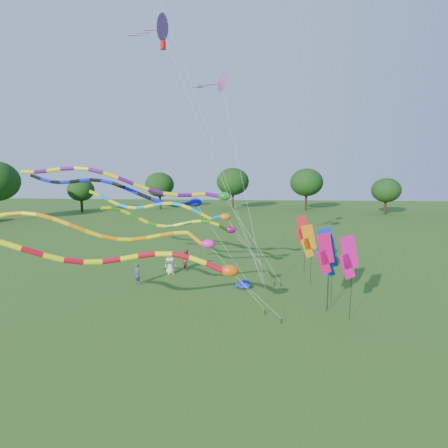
# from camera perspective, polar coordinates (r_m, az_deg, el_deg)

# --- Properties ---
(ground) EXTENTS (160.00, 160.00, 0.00)m
(ground) POSITION_cam_1_polar(r_m,az_deg,el_deg) (22.39, 0.09, -13.78)
(ground) COLOR #295617
(ground) RESTS_ON ground
(tree_ring) EXTENTS (118.90, 120.46, 9.45)m
(tree_ring) POSITION_cam_1_polar(r_m,az_deg,el_deg) (22.57, 10.91, 0.51)
(tree_ring) COLOR #382314
(tree_ring) RESTS_ON ground
(tube_kite_red) EXTENTS (14.81, 4.13, 6.18)m
(tube_kite_red) POSITION_cam_1_polar(r_m,az_deg,el_deg) (19.61, -13.06, -5.28)
(tube_kite_red) COLOR black
(tube_kite_red) RESTS_ON ground
(tube_kite_orange) EXTENTS (14.12, 2.66, 6.84)m
(tube_kite_orange) POSITION_cam_1_polar(r_m,az_deg,el_deg) (21.20, -14.10, -1.35)
(tube_kite_orange) COLOR black
(tube_kite_orange) RESTS_ON ground
(tube_kite_purple) EXTENTS (17.66, 2.07, 9.28)m
(tube_kite_purple) POSITION_cam_1_polar(r_m,az_deg,el_deg) (26.39, -11.71, 5.82)
(tube_kite_purple) COLOR black
(tube_kite_purple) RESTS_ON ground
(tube_kite_blue) EXTENTS (17.47, 2.86, 8.59)m
(tube_kite_blue) POSITION_cam_1_polar(r_m,az_deg,el_deg) (29.51, -14.57, 4.84)
(tube_kite_blue) COLOR black
(tube_kite_blue) RESTS_ON ground
(tube_kite_cyan) EXTENTS (13.12, 1.14, 7.38)m
(tube_kite_cyan) POSITION_cam_1_polar(r_m,az_deg,el_deg) (26.76, -7.52, 2.23)
(tube_kite_cyan) COLOR black
(tube_kite_cyan) RESTS_ON ground
(tube_kite_green) EXTENTS (11.73, 3.07, 6.41)m
(tube_kite_green) POSITION_cam_1_polar(r_m,az_deg,el_deg) (26.94, -5.75, 0.10)
(tube_kite_green) COLOR black
(tube_kite_green) RESTS_ON ground
(delta_kite_high_a) EXTENTS (9.21, 1.94, 18.73)m
(delta_kite_high_a) POSITION_cam_1_polar(r_m,az_deg,el_deg) (27.32, -9.56, 27.42)
(delta_kite_high_a) COLOR black
(delta_kite_high_a) RESTS_ON ground
(delta_kite_high_c) EXTENTS (5.71, 5.27, 15.87)m
(delta_kite_high_c) POSITION_cam_1_polar(r_m,az_deg,el_deg) (29.70, -0.48, 20.84)
(delta_kite_high_c) COLOR black
(delta_kite_high_c) RESTS_ON ground
(banner_pole_magenta_b) EXTENTS (1.16, 0.24, 4.87)m
(banner_pole_magenta_b) POSITION_cam_1_polar(r_m,az_deg,el_deg) (21.79, 18.43, -4.88)
(banner_pole_magenta_b) COLOR black
(banner_pole_magenta_b) RESTS_ON ground
(banner_pole_magenta_a) EXTENTS (1.13, 0.44, 4.82)m
(banner_pole_magenta_a) POSITION_cam_1_polar(r_m,az_deg,el_deg) (22.54, 15.16, -4.44)
(banner_pole_magenta_a) COLOR black
(banner_pole_magenta_a) RESTS_ON ground
(banner_pole_orange) EXTENTS (1.16, 0.29, 4.48)m
(banner_pole_orange) POSITION_cam_1_polar(r_m,az_deg,el_deg) (28.02, 12.71, -2.55)
(banner_pole_orange) COLOR black
(banner_pole_orange) RESTS_ON ground
(banner_pole_blue_a) EXTENTS (1.16, 0.24, 4.20)m
(banner_pole_blue_a) POSITION_cam_1_polar(r_m,az_deg,el_deg) (24.42, 15.67, -4.94)
(banner_pole_blue_a) COLOR black
(banner_pole_blue_a) RESTS_ON ground
(banner_pole_red) EXTENTS (1.15, 0.35, 4.77)m
(banner_pole_red) POSITION_cam_1_polar(r_m,az_deg,el_deg) (30.42, 11.87, -1.10)
(banner_pole_red) COLOR black
(banner_pole_red) RESTS_ON ground
(banner_pole_blue_b) EXTENTS (1.16, 0.15, 5.07)m
(banner_pole_blue_b) POSITION_cam_1_polar(r_m,az_deg,el_deg) (22.99, 15.27, -3.57)
(banner_pole_blue_b) COLOR black
(banner_pole_blue_b) RESTS_ON ground
(blue_nylon_heap) EXTENTS (1.42, 1.40, 0.41)m
(blue_nylon_heap) POSITION_cam_1_polar(r_m,az_deg,el_deg) (27.29, 3.10, -9.22)
(blue_nylon_heap) COLOR #0D29A9
(blue_nylon_heap) RESTS_ON ground
(person_a) EXTENTS (1.07, 0.91, 1.86)m
(person_a) POSITION_cam_1_polar(r_m,az_deg,el_deg) (30.68, -8.17, -5.84)
(person_a) COLOR silver
(person_a) RESTS_ON ground
(person_b) EXTENTS (0.69, 0.59, 1.61)m
(person_b) POSITION_cam_1_polar(r_m,az_deg,el_deg) (28.38, -13.10, -7.43)
(person_b) COLOR #424A5D
(person_b) RESTS_ON ground
(person_c) EXTENTS (0.90, 1.01, 1.71)m
(person_c) POSITION_cam_1_polar(r_m,az_deg,el_deg) (31.77, -5.74, -5.44)
(person_c) COLOR #933546
(person_c) RESTS_ON ground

